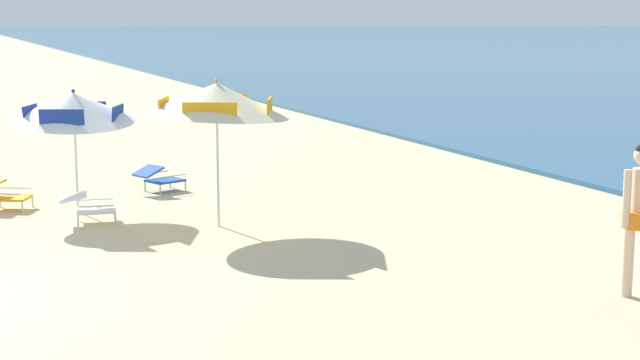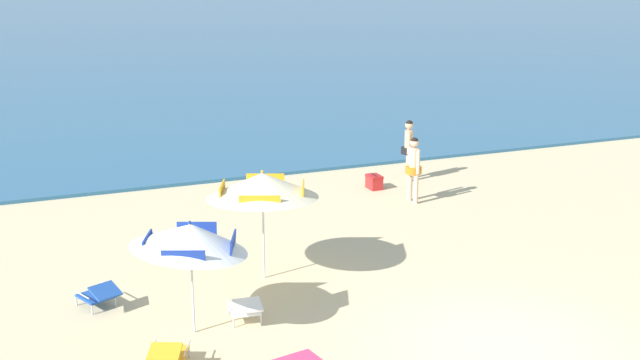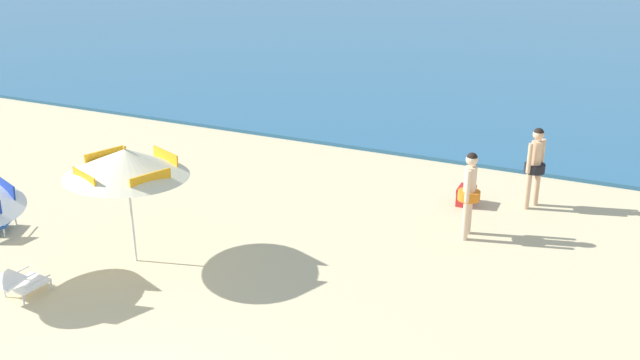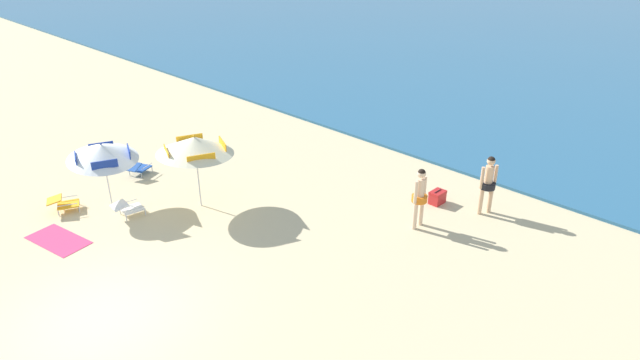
% 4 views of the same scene
% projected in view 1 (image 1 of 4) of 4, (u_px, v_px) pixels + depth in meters
% --- Properties ---
extents(beach_umbrella_striped_main, '(2.10, 2.06, 2.12)m').
position_uv_depth(beach_umbrella_striped_main, '(74.00, 107.00, 15.69)').
color(beach_umbrella_striped_main, silver).
rests_on(beach_umbrella_striped_main, ground).
extents(beach_umbrella_striped_second, '(2.69, 2.71, 2.28)m').
position_uv_depth(beach_umbrella_striped_second, '(217.00, 100.00, 14.57)').
color(beach_umbrella_striped_second, silver).
rests_on(beach_umbrella_striped_second, ground).
extents(lounge_chair_under_umbrella, '(0.83, 0.99, 0.49)m').
position_uv_depth(lounge_chair_under_umbrella, '(3.00, 193.00, 16.16)').
color(lounge_chair_under_umbrella, gold).
rests_on(lounge_chair_under_umbrella, ground).
extents(lounge_chair_beside_umbrella, '(0.65, 0.91, 0.49)m').
position_uv_depth(lounge_chair_beside_umbrella, '(88.00, 206.00, 15.08)').
color(lounge_chair_beside_umbrella, white).
rests_on(lounge_chair_beside_umbrella, ground).
extents(lounge_chair_facing_sea, '(0.83, 1.01, 0.51)m').
position_uv_depth(lounge_chair_facing_sea, '(159.00, 177.00, 17.82)').
color(lounge_chair_facing_sea, '#1E4799').
rests_on(lounge_chair_facing_sea, ground).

